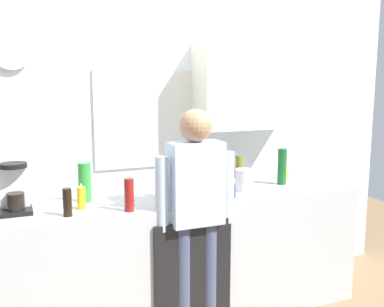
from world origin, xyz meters
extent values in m
cube|color=#B2B7BC|center=(0.00, 0.30, 0.47)|extent=(2.80, 0.64, 0.94)
cube|color=black|center=(-0.03, -0.03, 0.42)|extent=(0.56, 0.02, 0.84)
cube|color=silver|center=(0.00, 0.73, 1.30)|extent=(4.40, 0.10, 2.60)
cube|color=beige|center=(-0.12, 0.67, 1.49)|extent=(0.86, 0.02, 0.76)
cube|color=#8CA5C6|center=(-0.12, 0.67, 1.49)|extent=(0.80, 0.02, 0.70)
cube|color=silver|center=(0.66, 0.52, 1.74)|extent=(0.84, 0.32, 0.68)
cylinder|color=silver|center=(-1.10, 0.66, 1.99)|extent=(0.26, 0.03, 0.26)
cube|color=black|center=(-1.13, 0.31, 0.95)|extent=(0.20, 0.20, 0.03)
cube|color=silver|center=(-1.13, 0.37, 1.11)|extent=(0.18, 0.08, 0.28)
cylinder|color=black|center=(-1.13, 0.28, 1.02)|extent=(0.11, 0.11, 0.11)
cylinder|color=black|center=(-1.13, 0.31, 1.25)|extent=(0.17, 0.17, 0.03)
cylinder|color=maroon|center=(-0.44, 0.08, 1.05)|extent=(0.06, 0.06, 0.22)
cylinder|color=black|center=(-0.83, 0.12, 1.03)|extent=(0.06, 0.06, 0.18)
cylinder|color=brown|center=(-0.06, 0.29, 1.05)|extent=(0.06, 0.06, 0.23)
cylinder|color=olive|center=(0.56, 0.42, 1.06)|extent=(0.06, 0.06, 0.25)
cylinder|color=#2D8C33|center=(-0.67, 0.42, 1.08)|extent=(0.09, 0.09, 0.28)
cylinder|color=#195923|center=(0.93, 0.35, 1.09)|extent=(0.07, 0.07, 0.30)
cylinder|color=#3351B2|center=(0.33, 0.13, 0.99)|extent=(0.08, 0.08, 0.10)
cylinder|color=yellow|center=(1.07, 0.52, 0.98)|extent=(0.07, 0.07, 0.08)
cylinder|color=#4C72A5|center=(0.16, 0.53, 0.98)|extent=(0.22, 0.22, 0.08)
cylinder|color=yellow|center=(-0.72, 0.24, 1.01)|extent=(0.06, 0.06, 0.15)
cone|color=white|center=(-0.72, 0.24, 1.10)|extent=(0.02, 0.02, 0.03)
cylinder|color=silver|center=(0.53, 0.28, 1.02)|extent=(0.14, 0.14, 0.17)
cylinder|color=#3F4766|center=(-0.10, 0.00, 0.41)|extent=(0.12, 0.12, 0.82)
cylinder|color=#3F4766|center=(0.10, 0.00, 0.41)|extent=(0.12, 0.12, 0.82)
cube|color=silver|center=(0.00, 0.00, 1.10)|extent=(0.36, 0.20, 0.56)
sphere|color=#A57A59|center=(0.00, 0.00, 1.49)|extent=(0.22, 0.22, 0.22)
cylinder|color=silver|center=(-0.24, 0.00, 1.05)|extent=(0.09, 0.09, 0.50)
cylinder|color=silver|center=(0.24, 0.00, 1.05)|extent=(0.09, 0.09, 0.50)
camera|label=1|loc=(-1.12, -2.64, 1.77)|focal=40.89mm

